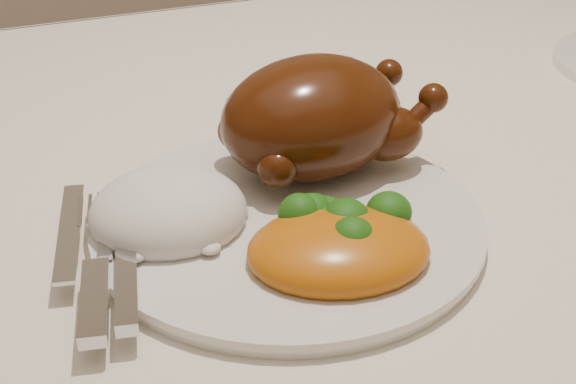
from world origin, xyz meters
name	(u,v)px	position (x,y,z in m)	size (l,w,h in m)	color
dining_table	(361,291)	(0.00, 0.00, 0.67)	(1.60, 0.90, 0.76)	brown
tablecloth	(365,218)	(0.00, 0.00, 0.74)	(1.73, 1.03, 0.18)	white
dinner_plate	(288,223)	(-0.08, -0.04, 0.77)	(0.27, 0.27, 0.01)	silver
roast_chicken	(317,117)	(-0.03, 0.02, 0.82)	(0.18, 0.13, 0.09)	#411906
rice_mound	(169,212)	(-0.16, -0.01, 0.79)	(0.13, 0.12, 0.06)	white
mac_and_cheese	(342,241)	(-0.07, -0.09, 0.79)	(0.14, 0.12, 0.05)	#CF5F0D
cutlery	(101,271)	(-0.22, -0.06, 0.79)	(0.06, 0.19, 0.01)	silver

